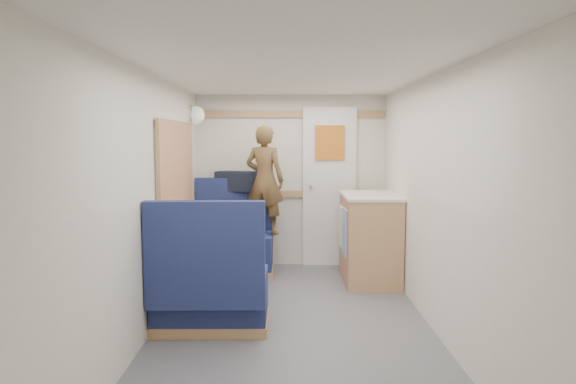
{
  "coord_description": "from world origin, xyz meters",
  "views": [
    {
      "loc": [
        -0.06,
        -3.76,
        1.5
      ],
      "look_at": [
        -0.04,
        0.9,
        1.01
      ],
      "focal_mm": 32.0,
      "sensor_mm": 36.0,
      "label": 1
    }
  ],
  "objects_px": {
    "dome_light": "(195,115)",
    "cheese_block": "(232,224)",
    "duffel_bag": "(237,181)",
    "bread_loaf": "(240,211)",
    "tumbler_mid": "(210,213)",
    "pepper_grinder": "(223,214)",
    "galley_counter": "(369,237)",
    "tray": "(235,226)",
    "tumbler_left": "(203,221)",
    "person": "(265,180)",
    "orange_fruit": "(243,217)",
    "dinette_table": "(223,238)",
    "bench_near": "(210,293)",
    "beer_glass": "(247,217)",
    "wine_glass": "(223,210)",
    "bench_far": "(233,246)"
  },
  "relations": [
    {
      "from": "wine_glass",
      "to": "galley_counter",
      "type": "bearing_deg",
      "value": 22.83
    },
    {
      "from": "orange_fruit",
      "to": "tumbler_mid",
      "type": "xyz_separation_m",
      "value": [
        -0.34,
        0.19,
        0.01
      ]
    },
    {
      "from": "dinette_table",
      "to": "person",
      "type": "xyz_separation_m",
      "value": [
        0.36,
        0.82,
        0.48
      ]
    },
    {
      "from": "orange_fruit",
      "to": "pepper_grinder",
      "type": "relative_size",
      "value": 0.68
    },
    {
      "from": "person",
      "to": "cheese_block",
      "type": "bearing_deg",
      "value": 98.55
    },
    {
      "from": "dinette_table",
      "to": "tray",
      "type": "distance_m",
      "value": 0.33
    },
    {
      "from": "dome_light",
      "to": "galley_counter",
      "type": "relative_size",
      "value": 0.22
    },
    {
      "from": "cheese_block",
      "to": "pepper_grinder",
      "type": "distance_m",
      "value": 0.51
    },
    {
      "from": "dinette_table",
      "to": "pepper_grinder",
      "type": "distance_m",
      "value": 0.24
    },
    {
      "from": "galley_counter",
      "to": "person",
      "type": "height_order",
      "value": "person"
    },
    {
      "from": "cheese_block",
      "to": "pepper_grinder",
      "type": "height_order",
      "value": "pepper_grinder"
    },
    {
      "from": "dome_light",
      "to": "tumbler_left",
      "type": "xyz_separation_m",
      "value": [
        0.24,
        -1.1,
        -0.98
      ]
    },
    {
      "from": "duffel_bag",
      "to": "tumbler_mid",
      "type": "relative_size",
      "value": 4.02
    },
    {
      "from": "bench_far",
      "to": "galley_counter",
      "type": "height_order",
      "value": "bench_far"
    },
    {
      "from": "duffel_bag",
      "to": "beer_glass",
      "type": "relative_size",
      "value": 5.16
    },
    {
      "from": "person",
      "to": "cheese_block",
      "type": "xyz_separation_m",
      "value": [
        -0.23,
        -1.18,
        -0.29
      ]
    },
    {
      "from": "duffel_bag",
      "to": "bread_loaf",
      "type": "xyz_separation_m",
      "value": [
        0.11,
        -0.78,
        -0.24
      ]
    },
    {
      "from": "cheese_block",
      "to": "tumbler_left",
      "type": "height_order",
      "value": "tumbler_left"
    },
    {
      "from": "dome_light",
      "to": "bread_loaf",
      "type": "bearing_deg",
      "value": -44.44
    },
    {
      "from": "tumbler_mid",
      "to": "bread_loaf",
      "type": "xyz_separation_m",
      "value": [
        0.28,
        0.17,
        -0.01
      ]
    },
    {
      "from": "person",
      "to": "duffel_bag",
      "type": "distance_m",
      "value": 0.45
    },
    {
      "from": "orange_fruit",
      "to": "beer_glass",
      "type": "xyz_separation_m",
      "value": [
        0.03,
        0.05,
        -0.01
      ]
    },
    {
      "from": "duffel_bag",
      "to": "bread_loaf",
      "type": "height_order",
      "value": "duffel_bag"
    },
    {
      "from": "dinette_table",
      "to": "tumbler_left",
      "type": "relative_size",
      "value": 9.14
    },
    {
      "from": "bench_near",
      "to": "tumbler_left",
      "type": "bearing_deg",
      "value": 103.34
    },
    {
      "from": "bench_near",
      "to": "pepper_grinder",
      "type": "relative_size",
      "value": 10.59
    },
    {
      "from": "duffel_bag",
      "to": "orange_fruit",
      "type": "xyz_separation_m",
      "value": [
        0.16,
        -1.15,
        -0.24
      ]
    },
    {
      "from": "dinette_table",
      "to": "cheese_block",
      "type": "relative_size",
      "value": 9.2
    },
    {
      "from": "person",
      "to": "orange_fruit",
      "type": "height_order",
      "value": "person"
    },
    {
      "from": "galley_counter",
      "to": "orange_fruit",
      "type": "distance_m",
      "value": 1.43
    },
    {
      "from": "tray",
      "to": "tumbler_mid",
      "type": "height_order",
      "value": "tumbler_mid"
    },
    {
      "from": "cheese_block",
      "to": "pepper_grinder",
      "type": "xyz_separation_m",
      "value": [
        -0.14,
        0.49,
        0.01
      ]
    },
    {
      "from": "bench_near",
      "to": "tumbler_mid",
      "type": "bearing_deg",
      "value": 98.14
    },
    {
      "from": "bench_near",
      "to": "duffel_bag",
      "type": "height_order",
      "value": "duffel_bag"
    },
    {
      "from": "bench_near",
      "to": "tray",
      "type": "bearing_deg",
      "value": 76.95
    },
    {
      "from": "dinette_table",
      "to": "dome_light",
      "type": "height_order",
      "value": "dome_light"
    },
    {
      "from": "dome_light",
      "to": "cheese_block",
      "type": "distance_m",
      "value": 1.65
    },
    {
      "from": "orange_fruit",
      "to": "tumbler_left",
      "type": "distance_m",
      "value": 0.4
    },
    {
      "from": "orange_fruit",
      "to": "bread_loaf",
      "type": "relative_size",
      "value": 0.28
    },
    {
      "from": "bench_near",
      "to": "orange_fruit",
      "type": "xyz_separation_m",
      "value": [
        0.19,
        0.84,
        0.47
      ]
    },
    {
      "from": "bench_near",
      "to": "person",
      "type": "height_order",
      "value": "person"
    },
    {
      "from": "tumbler_left",
      "to": "bread_loaf",
      "type": "relative_size",
      "value": 0.42
    },
    {
      "from": "person",
      "to": "duffel_bag",
      "type": "relative_size",
      "value": 2.56
    },
    {
      "from": "galley_counter",
      "to": "cheese_block",
      "type": "bearing_deg",
      "value": -146.01
    },
    {
      "from": "tumbler_left",
      "to": "tumbler_mid",
      "type": "distance_m",
      "value": 0.41
    },
    {
      "from": "bench_far",
      "to": "bread_loaf",
      "type": "xyz_separation_m",
      "value": [
        0.13,
        -0.53,
        0.47
      ]
    },
    {
      "from": "orange_fruit",
      "to": "wine_glass",
      "type": "distance_m",
      "value": 0.2
    },
    {
      "from": "pepper_grinder",
      "to": "tumbler_left",
      "type": "bearing_deg",
      "value": -109.03
    },
    {
      "from": "pepper_grinder",
      "to": "galley_counter",
      "type": "bearing_deg",
      "value": 15.64
    },
    {
      "from": "bench_near",
      "to": "beer_glass",
      "type": "distance_m",
      "value": 1.03
    }
  ]
}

